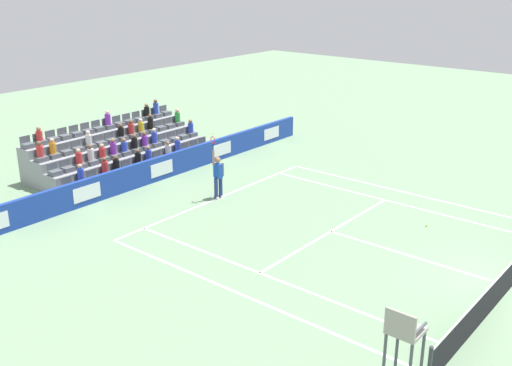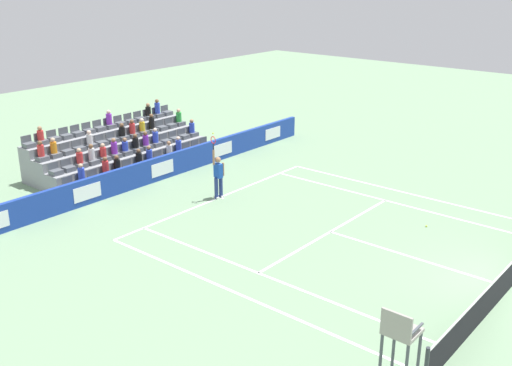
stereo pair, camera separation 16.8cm
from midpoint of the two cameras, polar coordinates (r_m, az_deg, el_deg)
The scene contains 14 objects.
ground_plane at distance 19.88m, azimuth 23.14°, elevation -9.10°, with size 80.00×80.00×0.00m, color gray.
line_baseline at distance 25.26m, azimuth -3.25°, elevation -1.36°, with size 10.97×0.10×0.01m, color white.
line_service at distance 22.15m, azimuth 7.26°, elevation -4.59°, with size 8.23×0.10×0.01m, color white.
line_centre_service at distance 20.80m, azimuth 14.73°, elevation -6.78°, with size 0.10×6.40×0.01m, color white.
line_singles_sideline_left at distance 18.88m, azimuth 1.57°, elevation -8.92°, with size 0.10×11.89×0.01m, color white.
line_singles_sideline_right at distance 25.29m, azimuth 13.20°, elevation -1.84°, with size 0.10×11.89×0.01m, color white.
line_doubles_sideline_left at distance 17.96m, azimuth -1.18°, elevation -10.53°, with size 0.10×11.89×0.01m, color white.
line_doubles_sideline_right at distance 26.46m, azimuth 14.55°, elevation -1.00°, with size 0.10×11.89×0.01m, color white.
line_centre_mark at distance 25.20m, azimuth -3.08°, elevation -1.41°, with size 0.10×0.20×0.01m, color white.
sponsor_barrier at distance 27.55m, azimuth -8.80°, elevation 1.42°, with size 20.12×0.22×1.08m.
tennis_player at distance 24.89m, azimuth -3.40°, elevation 0.73°, with size 0.52×0.39×2.85m.
umpire_chair at distance 13.64m, azimuth 13.78°, elevation -14.36°, with size 0.70×0.70×2.34m.
stadium_stand at distance 29.67m, azimuth -12.60°, elevation 2.80°, with size 8.68×3.80×2.63m.
loose_tennis_ball at distance 23.27m, azimuth 16.01°, elevation -3.93°, with size 0.07×0.07×0.07m, color #D1E533.
Camera 2 is at (17.15, 4.33, 9.00)m, focal length 42.31 mm.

